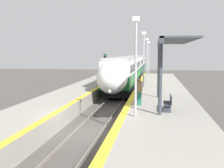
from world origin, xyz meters
TOP-DOWN VIEW (x-y plane):
  - ground_plane at (0.00, 0.00)m, footprint 120.00×120.00m
  - rail_left at (-0.72, 0.00)m, footprint 0.08×90.00m
  - rail_right at (0.72, 0.00)m, footprint 0.08×90.00m
  - train at (0.00, 27.50)m, footprint 2.76×40.88m
  - platform_right at (4.08, 0.00)m, footprint 4.78×64.00m
  - platform_left at (-3.47, 0.00)m, footprint 3.55×64.00m
  - platform_bench at (4.37, 1.66)m, footprint 0.44×1.59m
  - person_waiting at (2.60, 3.16)m, footprint 0.36×0.23m
  - railway_signal at (-2.38, 18.66)m, footprint 0.28×0.28m
  - lamppost_near at (2.58, -0.13)m, footprint 0.36×0.20m
  - lamppost_mid at (2.58, 9.91)m, footprint 0.36×0.20m
  - lamppost_far at (2.58, 19.96)m, footprint 0.36×0.20m
  - lamppost_farthest at (2.58, 30.00)m, footprint 0.36×0.20m
  - station_canopy at (4.41, 3.60)m, footprint 2.02×9.15m

SIDE VIEW (x-z plane):
  - ground_plane at x=0.00m, z-range 0.00..0.00m
  - rail_left at x=-0.72m, z-range 0.00..0.15m
  - rail_right at x=0.72m, z-range 0.00..0.15m
  - platform_right at x=4.08m, z-range 0.00..1.05m
  - platform_left at x=-3.47m, z-range 0.00..1.05m
  - platform_bench at x=4.37m, z-range 1.08..1.97m
  - person_waiting at x=2.60m, z-range 1.08..2.82m
  - train at x=0.00m, z-range 0.29..4.20m
  - railway_signal at x=-2.38m, z-range 0.48..4.75m
  - lamppost_near at x=2.58m, z-range 1.43..6.58m
  - lamppost_mid at x=2.58m, z-range 1.43..6.58m
  - lamppost_far at x=2.58m, z-range 1.43..6.58m
  - lamppost_farthest at x=2.58m, z-range 1.43..6.58m
  - station_canopy at x=4.41m, z-range 2.79..6.92m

